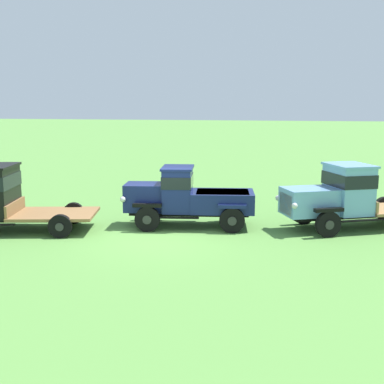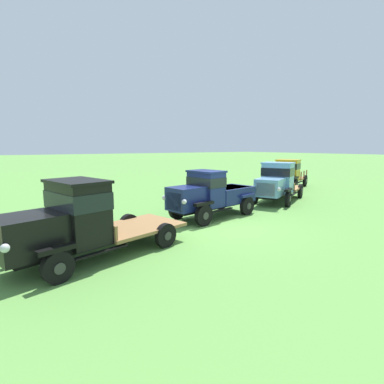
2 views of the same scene
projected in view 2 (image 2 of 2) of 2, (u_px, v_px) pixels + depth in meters
name	position (u px, v px, depth m)	size (l,w,h in m)	color
ground_plane	(228.00, 227.00, 11.88)	(240.00, 240.00, 0.00)	#5B9342
vintage_truck_second_in_line	(75.00, 221.00, 8.21)	(5.72, 3.14, 2.28)	black
vintage_truck_midrow_center	(211.00, 194.00, 13.40)	(4.79, 2.42, 2.14)	black
vintage_truck_far_side	(276.00, 182.00, 17.02)	(5.50, 3.76, 2.28)	black
vintage_truck_back_of_row	(287.00, 174.00, 22.63)	(5.17, 3.41, 2.20)	black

